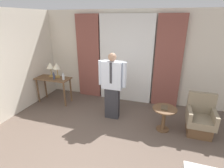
{
  "coord_description": "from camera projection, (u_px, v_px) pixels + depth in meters",
  "views": [
    {
      "loc": [
        1.16,
        -1.94,
        2.47
      ],
      "look_at": [
        -0.02,
        1.75,
        0.99
      ],
      "focal_mm": 28.0,
      "sensor_mm": 36.0,
      "label": 1
    }
  ],
  "objects": [
    {
      "name": "table_lamp_left",
      "position": [
        50.0,
        66.0,
        5.23
      ],
      "size": [
        0.23,
        0.23,
        0.44
      ],
      "color": "tan",
      "rests_on": "desk"
    },
    {
      "name": "side_table",
      "position": [
        164.0,
        115.0,
        3.99
      ],
      "size": [
        0.54,
        0.54,
        0.56
      ],
      "color": "brown",
      "rests_on": "ground_plane"
    },
    {
      "name": "armchair",
      "position": [
        200.0,
        120.0,
        3.89
      ],
      "size": [
        0.58,
        0.57,
        0.92
      ],
      "color": "brown",
      "rests_on": "ground_plane"
    },
    {
      "name": "curtain_sheer_center",
      "position": [
        126.0,
        60.0,
        5.17
      ],
      "size": [
        1.59,
        0.06,
        2.58
      ],
      "color": "white",
      "rests_on": "ground_plane"
    },
    {
      "name": "curtain_drape_left",
      "position": [
        88.0,
        58.0,
        5.51
      ],
      "size": [
        0.74,
        0.06,
        2.58
      ],
      "color": "brown",
      "rests_on": "ground_plane"
    },
    {
      "name": "bottle_by_lamp",
      "position": [
        54.0,
        76.0,
        5.08
      ],
      "size": [
        0.06,
        0.06,
        0.21
      ],
      "color": "#2D3851",
      "rests_on": "desk"
    },
    {
      "name": "desk",
      "position": [
        53.0,
        82.0,
        5.27
      ],
      "size": [
        1.05,
        0.48,
        0.78
      ],
      "color": "brown",
      "rests_on": "ground_plane"
    },
    {
      "name": "person",
      "position": [
        112.0,
        85.0,
        4.32
      ],
      "size": [
        0.71,
        0.23,
        1.7
      ],
      "color": "#2D2D33",
      "rests_on": "ground_plane"
    },
    {
      "name": "curtain_drape_right",
      "position": [
        168.0,
        63.0,
        4.83
      ],
      "size": [
        0.74,
        0.06,
        2.58
      ],
      "color": "brown",
      "rests_on": "ground_plane"
    },
    {
      "name": "bottle_near_edge",
      "position": [
        63.0,
        77.0,
        5.04
      ],
      "size": [
        0.07,
        0.07,
        0.21
      ],
      "color": "silver",
      "rests_on": "desk"
    },
    {
      "name": "book",
      "position": [
        164.0,
        108.0,
        3.92
      ],
      "size": [
        0.14,
        0.22,
        0.03
      ],
      "color": "brown",
      "rests_on": "side_table"
    },
    {
      "name": "wall_back",
      "position": [
        127.0,
        57.0,
        5.26
      ],
      "size": [
        10.0,
        0.06,
        2.7
      ],
      "color": "silver",
      "rests_on": "ground_plane"
    },
    {
      "name": "table_lamp_right",
      "position": [
        57.0,
        67.0,
        5.16
      ],
      "size": [
        0.23,
        0.23,
        0.44
      ],
      "color": "tan",
      "rests_on": "desk"
    }
  ]
}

